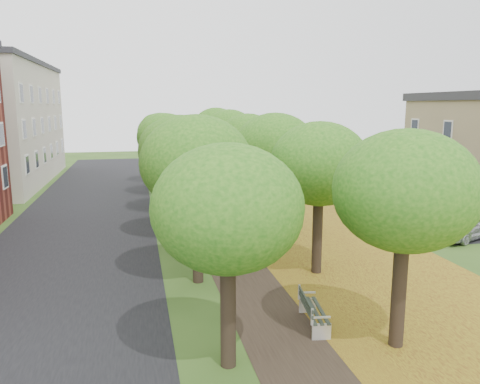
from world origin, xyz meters
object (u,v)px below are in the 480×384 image
car_white (371,196)px  car_silver (465,226)px  bench (312,311)px  car_grey (382,200)px  car_red (406,204)px

car_white → car_silver: bearing=162.1°
car_silver → car_white: 8.43m
bench → car_white: bearing=-25.2°
car_grey → car_white: 1.45m
bench → car_white: (10.27, 15.70, 0.12)m
bench → car_grey: bearing=-27.8°
car_red → bench: bearing=146.7°
car_silver → car_red: (-0.02, 5.23, 0.03)m
car_white → car_red: bearing=169.5°
car_grey → car_white: (0.00, 1.45, -0.05)m
bench → car_grey: car_grey is taller
bench → car_white: 18.76m
car_grey → car_white: car_grey is taller
car_red → car_white: 3.24m
car_grey → car_white: bearing=13.7°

